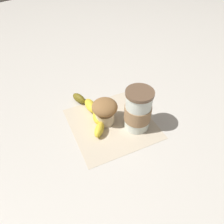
{
  "coord_description": "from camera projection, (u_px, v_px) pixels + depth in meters",
  "views": [
    {
      "loc": [
        0.32,
        0.39,
        0.53
      ],
      "look_at": [
        0.0,
        0.0,
        0.05
      ],
      "focal_mm": 35.0,
      "sensor_mm": 36.0,
      "label": 1
    }
  ],
  "objects": [
    {
      "name": "muffin",
      "position": [
        105.0,
        110.0,
        0.7
      ],
      "size": [
        0.08,
        0.08,
        0.09
      ],
      "color": "beige",
      "rests_on": "paper_napkin"
    },
    {
      "name": "paper_napkin",
      "position": [
        112.0,
        123.0,
        0.72
      ],
      "size": [
        0.32,
        0.32,
        0.0
      ],
      "primitive_type": "cube",
      "rotation": [
        0.0,
        0.0,
        -0.25
      ],
      "color": "beige",
      "rests_on": "ground_plane"
    },
    {
      "name": "banana",
      "position": [
        92.0,
        112.0,
        0.74
      ],
      "size": [
        0.1,
        0.23,
        0.03
      ],
      "color": "yellow",
      "rests_on": "paper_napkin"
    },
    {
      "name": "coffee_cup",
      "position": [
        138.0,
        110.0,
        0.67
      ],
      "size": [
        0.09,
        0.09,
        0.14
      ],
      "color": "silver",
      "rests_on": "paper_napkin"
    },
    {
      "name": "ground_plane",
      "position": [
        112.0,
        124.0,
        0.72
      ],
      "size": [
        3.0,
        3.0,
        0.0
      ],
      "primitive_type": "plane",
      "color": "beige"
    }
  ]
}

